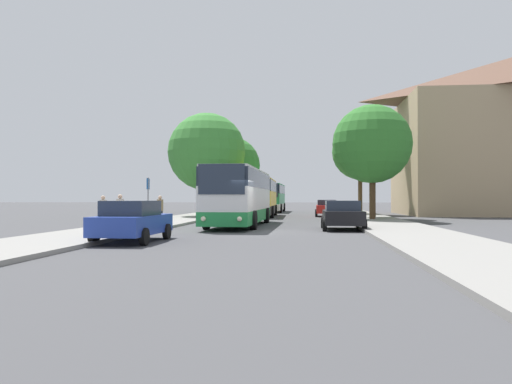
{
  "coord_description": "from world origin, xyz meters",
  "views": [
    {
      "loc": [
        2.32,
        -24.32,
        1.66
      ],
      "look_at": [
        -1.31,
        10.99,
        2.07
      ],
      "focal_mm": 35.0,
      "sensor_mm": 36.0,
      "label": 1
    }
  ],
  "objects_px": {
    "parked_car_right_near": "(343,215)",
    "pedestrian_waiting_far": "(160,210)",
    "bus_middle": "(259,197)",
    "bus_front": "(240,196)",
    "tree_left_near": "(231,166)",
    "pedestrian_waiting_near": "(120,212)",
    "bus_stop_sign": "(148,196)",
    "tree_right_near": "(373,149)",
    "tree_left_far": "(207,152)",
    "pedestrian_walking_back": "(103,212)",
    "tree_right_far": "(372,144)",
    "bus_rear": "(271,197)",
    "parked_car_left_curb": "(132,221)",
    "parked_car_right_far": "(327,208)",
    "tree_right_mid": "(360,152)"
  },
  "relations": [
    {
      "from": "bus_rear",
      "to": "tree_left_near",
      "type": "relative_size",
      "value": 1.22
    },
    {
      "from": "tree_left_far",
      "to": "tree_right_near",
      "type": "xyz_separation_m",
      "value": [
        13.5,
        -0.99,
        -0.02
      ]
    },
    {
      "from": "parked_car_right_far",
      "to": "bus_middle",
      "type": "bearing_deg",
      "value": 10.64
    },
    {
      "from": "tree_left_near",
      "to": "tree_left_far",
      "type": "xyz_separation_m",
      "value": [
        0.38,
        -16.1,
        0.13
      ]
    },
    {
      "from": "tree_left_far",
      "to": "tree_right_mid",
      "type": "bearing_deg",
      "value": 30.13
    },
    {
      "from": "tree_left_near",
      "to": "bus_front",
      "type": "bearing_deg",
      "value": -80.3
    },
    {
      "from": "pedestrian_waiting_far",
      "to": "tree_left_far",
      "type": "distance_m",
      "value": 14.22
    },
    {
      "from": "pedestrian_waiting_near",
      "to": "pedestrian_waiting_far",
      "type": "bearing_deg",
      "value": -125.33
    },
    {
      "from": "pedestrian_walking_back",
      "to": "tree_right_near",
      "type": "distance_m",
      "value": 22.69
    },
    {
      "from": "tree_right_near",
      "to": "tree_right_far",
      "type": "relative_size",
      "value": 0.94
    },
    {
      "from": "parked_car_left_curb",
      "to": "tree_right_near",
      "type": "relative_size",
      "value": 0.57
    },
    {
      "from": "bus_front",
      "to": "tree_left_near",
      "type": "height_order",
      "value": "tree_left_near"
    },
    {
      "from": "tree_left_near",
      "to": "parked_car_right_far",
      "type": "bearing_deg",
      "value": -49.63
    },
    {
      "from": "parked_car_right_near",
      "to": "pedestrian_waiting_near",
      "type": "xyz_separation_m",
      "value": [
        -10.8,
        -2.97,
        0.2
      ]
    },
    {
      "from": "pedestrian_waiting_far",
      "to": "tree_right_near",
      "type": "distance_m",
      "value": 18.88
    },
    {
      "from": "tree_left_near",
      "to": "tree_left_far",
      "type": "height_order",
      "value": "tree_left_far"
    },
    {
      "from": "bus_stop_sign",
      "to": "tree_right_near",
      "type": "distance_m",
      "value": 19.54
    },
    {
      "from": "bus_middle",
      "to": "bus_rear",
      "type": "xyz_separation_m",
      "value": [
        0.09,
        13.76,
        -0.03
      ]
    },
    {
      "from": "parked_car_right_near",
      "to": "pedestrian_waiting_far",
      "type": "height_order",
      "value": "pedestrian_waiting_far"
    },
    {
      "from": "parked_car_right_near",
      "to": "tree_right_near",
      "type": "distance_m",
      "value": 14.89
    },
    {
      "from": "bus_stop_sign",
      "to": "tree_right_far",
      "type": "relative_size",
      "value": 0.32
    },
    {
      "from": "parked_car_right_far",
      "to": "tree_right_near",
      "type": "bearing_deg",
      "value": 126.22
    },
    {
      "from": "pedestrian_waiting_far",
      "to": "tree_right_mid",
      "type": "bearing_deg",
      "value": 166.01
    },
    {
      "from": "bus_front",
      "to": "tree_right_mid",
      "type": "xyz_separation_m",
      "value": [
        9.03,
        19.57,
        4.31
      ]
    },
    {
      "from": "tree_left_far",
      "to": "pedestrian_waiting_near",
      "type": "bearing_deg",
      "value": -92.06
    },
    {
      "from": "bus_front",
      "to": "bus_rear",
      "type": "distance_m",
      "value": 28.31
    },
    {
      "from": "bus_stop_sign",
      "to": "bus_middle",
      "type": "bearing_deg",
      "value": 75.09
    },
    {
      "from": "bus_rear",
      "to": "bus_stop_sign",
      "type": "bearing_deg",
      "value": -97.86
    },
    {
      "from": "pedestrian_waiting_near",
      "to": "pedestrian_walking_back",
      "type": "distance_m",
      "value": 1.16
    },
    {
      "from": "bus_middle",
      "to": "tree_right_near",
      "type": "xyz_separation_m",
      "value": [
        9.36,
        -3.75,
        3.72
      ]
    },
    {
      "from": "tree_left_far",
      "to": "tree_right_near",
      "type": "relative_size",
      "value": 1.12
    },
    {
      "from": "bus_middle",
      "to": "parked_car_right_far",
      "type": "distance_m",
      "value": 6.1
    },
    {
      "from": "bus_front",
      "to": "tree_right_near",
      "type": "bearing_deg",
      "value": 50.72
    },
    {
      "from": "tree_left_far",
      "to": "tree_left_near",
      "type": "bearing_deg",
      "value": 91.36
    },
    {
      "from": "parked_car_right_far",
      "to": "pedestrian_walking_back",
      "type": "distance_m",
      "value": 24.1
    },
    {
      "from": "bus_middle",
      "to": "bus_front",
      "type": "bearing_deg",
      "value": -89.93
    },
    {
      "from": "bus_middle",
      "to": "bus_stop_sign",
      "type": "height_order",
      "value": "bus_middle"
    },
    {
      "from": "tree_right_near",
      "to": "tree_right_far",
      "type": "height_order",
      "value": "tree_right_far"
    },
    {
      "from": "pedestrian_waiting_near",
      "to": "parked_car_right_near",
      "type": "bearing_deg",
      "value": 169.55
    },
    {
      "from": "pedestrian_walking_back",
      "to": "tree_right_far",
      "type": "distance_m",
      "value": 19.66
    },
    {
      "from": "bus_front",
      "to": "pedestrian_waiting_near",
      "type": "height_order",
      "value": "bus_front"
    },
    {
      "from": "bus_rear",
      "to": "parked_car_left_curb",
      "type": "bearing_deg",
      "value": -92.83
    },
    {
      "from": "bus_stop_sign",
      "to": "pedestrian_waiting_far",
      "type": "xyz_separation_m",
      "value": [
        0.46,
        0.74,
        -0.81
      ]
    },
    {
      "from": "bus_middle",
      "to": "pedestrian_waiting_far",
      "type": "xyz_separation_m",
      "value": [
        -4.07,
        -16.24,
        -0.78
      ]
    },
    {
      "from": "parked_car_left_curb",
      "to": "tree_right_near",
      "type": "height_order",
      "value": "tree_right_near"
    },
    {
      "from": "bus_middle",
      "to": "pedestrian_walking_back",
      "type": "relative_size",
      "value": 6.4
    },
    {
      "from": "parked_car_right_near",
      "to": "pedestrian_walking_back",
      "type": "bearing_deg",
      "value": 11.77
    },
    {
      "from": "bus_middle",
      "to": "pedestrian_waiting_far",
      "type": "height_order",
      "value": "bus_middle"
    },
    {
      "from": "bus_middle",
      "to": "tree_left_far",
      "type": "bearing_deg",
      "value": -147.17
    },
    {
      "from": "bus_middle",
      "to": "tree_right_mid",
      "type": "bearing_deg",
      "value": 27.51
    }
  ]
}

